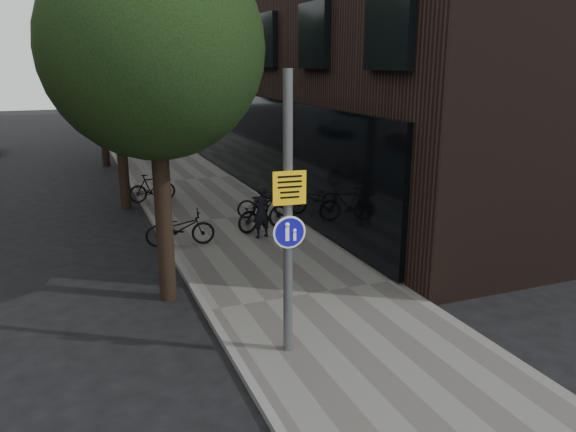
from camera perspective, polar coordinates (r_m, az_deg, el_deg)
ground at (r=9.74m, az=8.84°, el=-15.93°), size 120.00×120.00×0.00m
sidewalk at (r=18.40m, az=-6.28°, el=-0.38°), size 4.50×60.00×0.12m
curb_edge at (r=17.97m, az=-13.20°, el=-1.07°), size 0.15×60.00×0.13m
street_tree_near at (r=11.89m, az=-13.21°, el=15.36°), size 4.40×4.40×7.50m
street_tree_mid at (r=20.33m, az=-17.03°, el=14.98°), size 5.00×5.00×7.80m
street_tree_far at (r=29.31m, az=-18.67°, el=14.78°), size 5.00×5.00×7.80m
signpost at (r=9.29m, az=-0.01°, el=-0.10°), size 0.56×0.16×4.82m
pedestrian at (r=16.07m, az=-2.74°, el=0.43°), size 0.63×0.49×1.54m
parked_bike_facade_near at (r=18.30m, az=-2.41°, el=1.36°), size 1.87×0.80×0.96m
parked_bike_facade_far at (r=16.82m, az=-2.53°, el=0.33°), size 1.88×1.00×1.09m
parked_bike_curb_near at (r=15.71m, az=-10.91°, el=-1.23°), size 1.95×0.91×0.99m
parked_bike_curb_far at (r=20.92m, az=-13.63°, el=2.81°), size 1.74×0.64×1.02m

